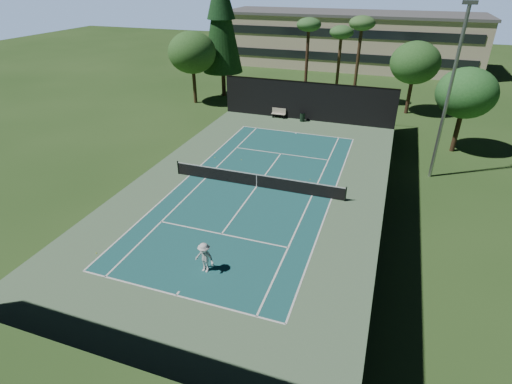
% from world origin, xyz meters
% --- Properties ---
extents(ground, '(160.00, 160.00, 0.00)m').
position_xyz_m(ground, '(0.00, 0.00, 0.00)').
color(ground, '#27481B').
rests_on(ground, ground).
extents(apron_slab, '(18.00, 32.00, 0.01)m').
position_xyz_m(apron_slab, '(0.00, 0.00, 0.01)').
color(apron_slab, '#527451').
rests_on(apron_slab, ground).
extents(court_surface, '(10.97, 23.77, 0.01)m').
position_xyz_m(court_surface, '(0.00, 0.00, 0.01)').
color(court_surface, '#1B5757').
rests_on(court_surface, ground).
extents(court_lines, '(11.07, 23.87, 0.01)m').
position_xyz_m(court_lines, '(0.00, 0.00, 0.02)').
color(court_lines, white).
rests_on(court_lines, ground).
extents(tennis_net, '(12.90, 0.10, 1.10)m').
position_xyz_m(tennis_net, '(0.00, 0.00, 0.56)').
color(tennis_net, black).
rests_on(tennis_net, ground).
extents(fence, '(18.04, 32.05, 4.03)m').
position_xyz_m(fence, '(0.00, 0.06, 2.01)').
color(fence, black).
rests_on(fence, ground).
extents(player, '(1.21, 0.81, 1.74)m').
position_xyz_m(player, '(0.54, -9.75, 0.87)').
color(player, silver).
rests_on(player, ground).
extents(tennis_ball_a, '(0.07, 0.07, 0.07)m').
position_xyz_m(tennis_ball_a, '(-5.83, -10.41, 0.03)').
color(tennis_ball_a, '#E2F437').
rests_on(tennis_ball_a, ground).
extents(tennis_ball_b, '(0.06, 0.06, 0.06)m').
position_xyz_m(tennis_ball_b, '(-2.73, 4.05, 0.03)').
color(tennis_ball_b, '#B2CD2E').
rests_on(tennis_ball_b, ground).
extents(tennis_ball_c, '(0.06, 0.06, 0.06)m').
position_xyz_m(tennis_ball_c, '(3.45, 2.39, 0.03)').
color(tennis_ball_c, '#BFCD2E').
rests_on(tennis_ball_c, ground).
extents(tennis_ball_d, '(0.08, 0.08, 0.08)m').
position_xyz_m(tennis_ball_d, '(-5.01, 3.73, 0.04)').
color(tennis_ball_d, '#E9F237').
rests_on(tennis_ball_d, ground).
extents(park_bench, '(1.50, 0.45, 1.02)m').
position_xyz_m(park_bench, '(-2.95, 15.78, 0.55)').
color(park_bench, beige).
rests_on(park_bench, ground).
extents(trash_bin, '(0.56, 0.56, 0.95)m').
position_xyz_m(trash_bin, '(-0.27, 15.45, 0.48)').
color(trash_bin, black).
rests_on(trash_bin, ground).
extents(pine_tree, '(4.80, 4.80, 15.00)m').
position_xyz_m(pine_tree, '(-12.00, 22.00, 9.55)').
color(pine_tree, '#412D1C').
rests_on(pine_tree, ground).
extents(palm_a, '(2.80, 2.80, 9.32)m').
position_xyz_m(palm_a, '(-2.00, 24.00, 8.19)').
color(palm_a, '#422A1C').
rests_on(palm_a, ground).
extents(palm_b, '(2.80, 2.80, 8.42)m').
position_xyz_m(palm_b, '(1.50, 26.00, 7.36)').
color(palm_b, '#4E3621').
rests_on(palm_b, ground).
extents(palm_c, '(2.80, 2.80, 9.77)m').
position_xyz_m(palm_c, '(4.00, 23.00, 8.60)').
color(palm_c, '#412D1C').
rests_on(palm_c, ground).
extents(decid_tree_a, '(5.12, 5.12, 7.62)m').
position_xyz_m(decid_tree_a, '(10.00, 22.00, 5.42)').
color(decid_tree_a, '#3F281B').
rests_on(decid_tree_a, ground).
extents(decid_tree_b, '(4.80, 4.80, 7.14)m').
position_xyz_m(decid_tree_b, '(14.00, 12.00, 5.08)').
color(decid_tree_b, '#3F2B1B').
rests_on(decid_tree_b, ground).
extents(decid_tree_c, '(5.44, 5.44, 8.09)m').
position_xyz_m(decid_tree_c, '(-14.00, 18.00, 5.76)').
color(decid_tree_c, '#45321D').
rests_on(decid_tree_c, ground).
extents(campus_building, '(40.50, 12.50, 8.30)m').
position_xyz_m(campus_building, '(0.00, 45.98, 4.21)').
color(campus_building, beige).
rests_on(campus_building, ground).
extents(light_pole, '(0.90, 0.25, 12.22)m').
position_xyz_m(light_pole, '(12.00, 6.00, 6.46)').
color(light_pole, '#96999E').
rests_on(light_pole, ground).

